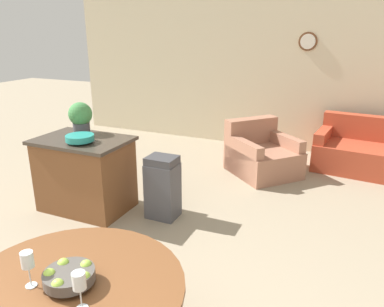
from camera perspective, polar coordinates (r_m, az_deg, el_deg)
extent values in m
cube|color=beige|center=(6.93, 12.04, 11.85)|extent=(8.00, 0.06, 2.70)
cylinder|color=brown|center=(6.76, 17.25, 15.99)|extent=(0.31, 0.02, 0.31)
cylinder|color=white|center=(6.74, 17.24, 15.99)|extent=(0.24, 0.01, 0.24)
cylinder|color=brown|center=(2.34, -18.00, -18.92)|extent=(1.30, 1.30, 0.03)
cylinder|color=#4C4742|center=(2.32, -18.08, -18.28)|extent=(0.11, 0.11, 0.03)
cylinder|color=#4C4742|center=(2.29, -18.20, -17.34)|extent=(0.28, 0.28, 0.06)
sphere|color=#99C142|center=(2.22, -16.07, -17.72)|extent=(0.07, 0.07, 0.07)
sphere|color=#99C142|center=(2.31, -15.82, -16.12)|extent=(0.07, 0.07, 0.07)
sphere|color=#99C142|center=(2.37, -19.00, -15.62)|extent=(0.07, 0.07, 0.07)
sphere|color=#99C142|center=(2.31, -20.90, -16.85)|extent=(0.07, 0.07, 0.07)
sphere|color=#99C142|center=(2.21, -19.77, -18.35)|extent=(0.07, 0.07, 0.07)
cylinder|color=silver|center=(2.40, -23.28, -17.99)|extent=(0.06, 0.06, 0.01)
cylinder|color=silver|center=(2.36, -23.48, -16.75)|extent=(0.01, 0.01, 0.12)
cylinder|color=silver|center=(2.30, -23.82, -14.57)|extent=(0.07, 0.07, 0.09)
cylinder|color=silver|center=(2.12, -16.56, -20.36)|extent=(0.01, 0.01, 0.12)
cylinder|color=silver|center=(2.05, -16.84, -18.05)|extent=(0.07, 0.07, 0.09)
cube|color=brown|center=(4.70, -15.92, -3.26)|extent=(1.03, 0.68, 0.85)
cube|color=#42382D|center=(4.56, -16.40, 1.93)|extent=(1.09, 0.74, 0.04)
cylinder|color=teal|center=(4.39, -16.66, 1.72)|extent=(0.11, 0.11, 0.02)
cylinder|color=teal|center=(4.38, -16.71, 2.30)|extent=(0.32, 0.32, 0.07)
cylinder|color=#4C4C51|center=(4.77, -16.47, 3.75)|extent=(0.20, 0.20, 0.14)
sphere|color=#478E4C|center=(4.73, -16.66, 5.79)|extent=(0.28, 0.28, 0.28)
cube|color=#47474C|center=(4.36, -4.48, -5.68)|extent=(0.35, 0.29, 0.65)
cube|color=#3C3C41|center=(4.22, -4.60, -1.08)|extent=(0.33, 0.28, 0.09)
cube|color=#B24228|center=(6.38, 19.27, 0.98)|extent=(0.24, 0.83, 0.59)
cube|color=#A87056|center=(5.76, 10.78, -1.17)|extent=(1.27, 1.26, 0.40)
cube|color=#A87056|center=(5.93, 9.00, 3.50)|extent=(0.72, 0.77, 0.39)
cube|color=#A87056|center=(5.54, 7.78, -0.85)|extent=(0.73, 0.67, 0.58)
cube|color=#A87056|center=(5.94, 13.68, 0.12)|extent=(0.73, 0.67, 0.58)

